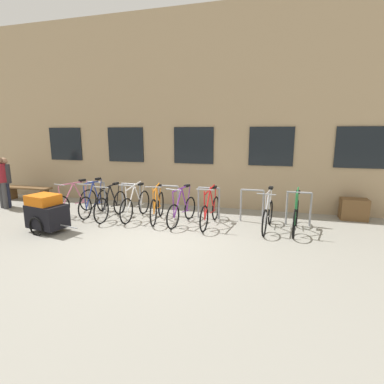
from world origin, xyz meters
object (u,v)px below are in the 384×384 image
(bicycle_orange, at_px, (157,206))
(bicycle_white, at_px, (136,205))
(bicycle_purple, at_px, (182,210))
(person_by_bench, at_px, (1,179))
(bicycle_silver, at_px, (268,215))
(planter_box, at_px, (354,209))
(bicycle_green, at_px, (296,216))
(wooden_bench, at_px, (28,190))
(person_browsing, at_px, (6,179))
(backpack, at_px, (36,202))
(bike_trailer, at_px, (47,213))
(bicycle_pink, at_px, (75,202))
(bicycle_blue, at_px, (94,202))
(bicycle_red, at_px, (210,211))
(bicycle_black, at_px, (111,205))

(bicycle_orange, relative_size, bicycle_white, 0.94)
(bicycle_purple, distance_m, person_by_bench, 6.03)
(bicycle_silver, bearing_deg, bicycle_orange, 179.95)
(planter_box, bearing_deg, bicycle_green, -138.85)
(bicycle_orange, height_order, wooden_bench, bicycle_orange)
(person_browsing, xyz_separation_m, backpack, (0.98, 0.12, -0.71))
(bicycle_white, bearing_deg, bicycle_purple, -5.66)
(bike_trailer, distance_m, planter_box, 8.15)
(bicycle_pink, xyz_separation_m, backpack, (-1.64, 0.23, -0.16))
(person_by_bench, distance_m, person_browsing, 0.16)
(planter_box, bearing_deg, backpack, -172.19)
(bicycle_green, bearing_deg, bicycle_orange, -179.10)
(bicycle_orange, xyz_separation_m, backpack, (-4.26, 0.18, -0.17))
(bicycle_silver, xyz_separation_m, bicycle_pink, (-5.59, -0.05, 0.00))
(planter_box, bearing_deg, person_browsing, -172.28)
(bicycle_blue, bearing_deg, bicycle_pink, -170.29)
(bicycle_white, bearing_deg, wooden_bench, 167.75)
(bicycle_pink, bearing_deg, person_browsing, 177.54)
(bicycle_blue, relative_size, bicycle_red, 0.92)
(bicycle_orange, height_order, bicycle_white, bicycle_white)
(bicycle_purple, bearing_deg, bicycle_black, -178.44)
(bicycle_red, relative_size, bicycle_white, 0.99)
(bicycle_pink, height_order, person_by_bench, person_by_bench)
(wooden_bench, bearing_deg, bike_trailer, -40.35)
(person_by_bench, bearing_deg, bicycle_purple, -0.09)
(bicycle_silver, distance_m, wooden_bench, 8.45)
(bicycle_blue, bearing_deg, bicycle_green, 0.07)
(bicycle_green, height_order, wooden_bench, bicycle_green)
(bicycle_orange, xyz_separation_m, bicycle_silver, (2.97, -0.00, -0.02))
(bicycle_blue, relative_size, person_by_bench, 0.99)
(bicycle_black, height_order, bicycle_pink, bicycle_pink)
(bike_trailer, height_order, person_browsing, person_browsing)
(bicycle_silver, height_order, bike_trailer, bicycle_silver)
(bicycle_red, distance_m, bicycle_white, 2.18)
(bicycle_orange, height_order, bicycle_silver, bicycle_silver)
(bicycle_orange, distance_m, bicycle_silver, 2.97)
(bicycle_white, distance_m, wooden_bench, 4.84)
(bicycle_orange, distance_m, bicycle_white, 0.68)
(bicycle_green, height_order, bicycle_white, bicycle_green)
(bicycle_green, bearing_deg, bicycle_purple, -176.88)
(bicycle_red, height_order, bike_trailer, bicycle_red)
(bicycle_orange, bearing_deg, bicycle_blue, 178.58)
(bicycle_purple, xyz_separation_m, person_browsing, (-5.99, 0.16, 0.56))
(person_by_bench, xyz_separation_m, backpack, (0.99, 0.27, -0.73))
(bicycle_pink, bearing_deg, bicycle_orange, 1.12)
(bicycle_green, height_order, person_browsing, person_browsing)
(bicycle_blue, xyz_separation_m, bicycle_purple, (2.77, -0.15, -0.01))
(bicycle_silver, xyz_separation_m, backpack, (-7.23, 0.18, -0.15))
(person_by_bench, distance_m, backpack, 1.26)
(bicycle_green, distance_m, wooden_bench, 9.10)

